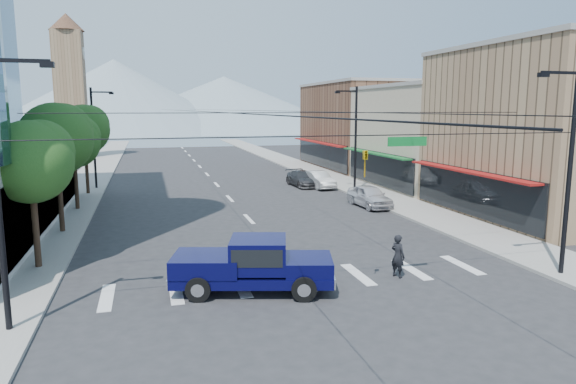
# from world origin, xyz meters

# --- Properties ---
(ground) EXTENTS (160.00, 160.00, 0.00)m
(ground) POSITION_xyz_m (0.00, 0.00, 0.00)
(ground) COLOR #28282B
(ground) RESTS_ON ground
(sidewalk_left) EXTENTS (4.00, 120.00, 0.15)m
(sidewalk_left) POSITION_xyz_m (-12.00, 40.00, 0.07)
(sidewalk_left) COLOR gray
(sidewalk_left) RESTS_ON ground
(sidewalk_right) EXTENTS (4.00, 120.00, 0.15)m
(sidewalk_right) POSITION_xyz_m (12.00, 40.00, 0.07)
(sidewalk_right) COLOR gray
(sidewalk_right) RESTS_ON ground
(shop_near) EXTENTS (12.00, 14.00, 11.00)m
(shop_near) POSITION_xyz_m (20.00, 10.00, 5.50)
(shop_near) COLOR #8C6B4C
(shop_near) RESTS_ON ground
(shop_mid) EXTENTS (12.00, 14.00, 9.00)m
(shop_mid) POSITION_xyz_m (20.00, 24.00, 4.50)
(shop_mid) COLOR tan
(shop_mid) RESTS_ON ground
(shop_far) EXTENTS (12.00, 18.00, 10.00)m
(shop_far) POSITION_xyz_m (20.00, 40.00, 5.00)
(shop_far) COLOR brown
(shop_far) RESTS_ON ground
(clock_tower) EXTENTS (4.80, 4.80, 20.40)m
(clock_tower) POSITION_xyz_m (-16.50, 62.00, 10.64)
(clock_tower) COLOR #8C6B4C
(clock_tower) RESTS_ON ground
(mountain_left) EXTENTS (80.00, 80.00, 22.00)m
(mountain_left) POSITION_xyz_m (-15.00, 150.00, 11.00)
(mountain_left) COLOR gray
(mountain_left) RESTS_ON ground
(mountain_right) EXTENTS (90.00, 90.00, 18.00)m
(mountain_right) POSITION_xyz_m (20.00, 160.00, 9.00)
(mountain_right) COLOR gray
(mountain_right) RESTS_ON ground
(tree_near) EXTENTS (3.65, 3.64, 6.71)m
(tree_near) POSITION_xyz_m (-11.07, 6.10, 4.99)
(tree_near) COLOR black
(tree_near) RESTS_ON ground
(tree_midnear) EXTENTS (4.09, 4.09, 7.52)m
(tree_midnear) POSITION_xyz_m (-11.07, 13.10, 5.59)
(tree_midnear) COLOR black
(tree_midnear) RESTS_ON ground
(tree_midfar) EXTENTS (3.65, 3.64, 6.71)m
(tree_midfar) POSITION_xyz_m (-11.07, 20.10, 4.99)
(tree_midfar) COLOR black
(tree_midfar) RESTS_ON ground
(tree_far) EXTENTS (4.09, 4.09, 7.52)m
(tree_far) POSITION_xyz_m (-11.07, 27.10, 5.59)
(tree_far) COLOR black
(tree_far) RESTS_ON ground
(signal_rig) EXTENTS (21.80, 0.20, 9.00)m
(signal_rig) POSITION_xyz_m (0.19, -1.00, 4.64)
(signal_rig) COLOR black
(signal_rig) RESTS_ON ground
(lamp_pole_nw) EXTENTS (2.00, 0.25, 9.00)m
(lamp_pole_nw) POSITION_xyz_m (-10.67, 30.00, 4.94)
(lamp_pole_nw) COLOR black
(lamp_pole_nw) RESTS_ON ground
(lamp_pole_ne) EXTENTS (2.00, 0.25, 9.00)m
(lamp_pole_ne) POSITION_xyz_m (10.67, 22.00, 4.94)
(lamp_pole_ne) COLOR black
(lamp_pole_ne) RESTS_ON ground
(pickup_truck) EXTENTS (6.72, 3.81, 2.16)m
(pickup_truck) POSITION_xyz_m (-2.46, 0.70, 1.12)
(pickup_truck) COLOR #08083B
(pickup_truck) RESTS_ON ground
(pedestrian) EXTENTS (0.68, 0.81, 1.88)m
(pedestrian) POSITION_xyz_m (3.91, 0.76, 0.94)
(pedestrian) COLOR black
(pedestrian) RESTS_ON ground
(parked_car_near) EXTENTS (2.13, 4.79, 1.60)m
(parked_car_near) POSITION_xyz_m (9.40, 15.83, 0.80)
(parked_car_near) COLOR silver
(parked_car_near) RESTS_ON ground
(parked_car_mid) EXTENTS (2.05, 4.74, 1.52)m
(parked_car_mid) POSITION_xyz_m (8.73, 25.54, 0.76)
(parked_car_mid) COLOR silver
(parked_car_mid) RESTS_ON ground
(parked_car_far) EXTENTS (2.36, 5.08, 1.44)m
(parked_car_far) POSITION_xyz_m (7.60, 26.85, 0.72)
(parked_car_far) COLOR #2F2F31
(parked_car_far) RESTS_ON ground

